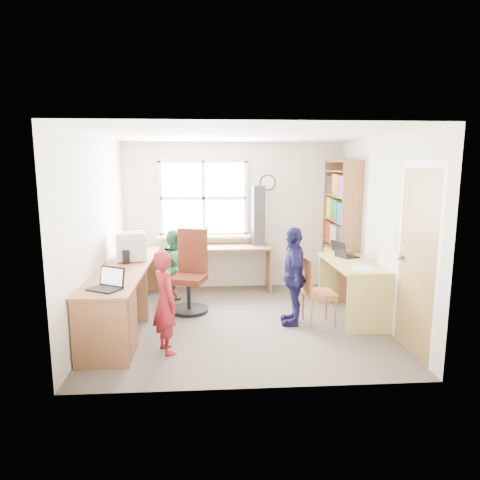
{
  "coord_description": "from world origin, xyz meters",
  "views": [
    {
      "loc": [
        -0.38,
        -5.33,
        2.03
      ],
      "look_at": [
        0.0,
        0.25,
        1.05
      ],
      "focal_mm": 32.0,
      "sensor_mm": 36.0,
      "label": 1
    }
  ],
  "objects_px": {
    "l_desk": "(135,297)",
    "crt_monitor": "(132,246)",
    "right_desk": "(352,277)",
    "swivel_chair": "(190,276)",
    "person_navy": "(293,276)",
    "laptop_left": "(108,284)",
    "wooden_chair": "(315,289)",
    "bookshelf": "(341,232)",
    "potted_plant": "(203,236)",
    "cd_tower": "(258,216)",
    "person_red": "(166,302)",
    "person_green": "(176,267)",
    "laptop_right": "(343,253)"
  },
  "relations": [
    {
      "from": "wooden_chair",
      "to": "potted_plant",
      "type": "relative_size",
      "value": 2.69
    },
    {
      "from": "wooden_chair",
      "to": "crt_monitor",
      "type": "distance_m",
      "value": 2.51
    },
    {
      "from": "potted_plant",
      "to": "person_navy",
      "type": "xyz_separation_m",
      "value": [
        1.17,
        -1.51,
        -0.28
      ]
    },
    {
      "from": "bookshelf",
      "to": "laptop_right",
      "type": "height_order",
      "value": "bookshelf"
    },
    {
      "from": "crt_monitor",
      "to": "person_red",
      "type": "height_order",
      "value": "same"
    },
    {
      "from": "l_desk",
      "to": "cd_tower",
      "type": "xyz_separation_m",
      "value": [
        1.68,
        1.76,
        0.77
      ]
    },
    {
      "from": "right_desk",
      "to": "swivel_chair",
      "type": "bearing_deg",
      "value": 168.8
    },
    {
      "from": "right_desk",
      "to": "cd_tower",
      "type": "relative_size",
      "value": 1.38
    },
    {
      "from": "person_red",
      "to": "swivel_chair",
      "type": "bearing_deg",
      "value": -33.13
    },
    {
      "from": "crt_monitor",
      "to": "person_navy",
      "type": "relative_size",
      "value": 0.35
    },
    {
      "from": "potted_plant",
      "to": "person_navy",
      "type": "relative_size",
      "value": 0.25
    },
    {
      "from": "swivel_chair",
      "to": "person_red",
      "type": "xyz_separation_m",
      "value": [
        -0.2,
        -1.36,
        0.08
      ]
    },
    {
      "from": "bookshelf",
      "to": "potted_plant",
      "type": "distance_m",
      "value": 2.17
    },
    {
      "from": "person_red",
      "to": "person_green",
      "type": "bearing_deg",
      "value": -23.89
    },
    {
      "from": "person_green",
      "to": "wooden_chair",
      "type": "bearing_deg",
      "value": -113.0
    },
    {
      "from": "l_desk",
      "to": "laptop_right",
      "type": "bearing_deg",
      "value": 14.56
    },
    {
      "from": "l_desk",
      "to": "swivel_chair",
      "type": "xyz_separation_m",
      "value": [
        0.63,
        0.8,
        0.04
      ]
    },
    {
      "from": "l_desk",
      "to": "potted_plant",
      "type": "xyz_separation_m",
      "value": [
        0.8,
        1.7,
        0.45
      ]
    },
    {
      "from": "swivel_chair",
      "to": "person_green",
      "type": "relative_size",
      "value": 1.04
    },
    {
      "from": "laptop_left",
      "to": "potted_plant",
      "type": "relative_size",
      "value": 1.28
    },
    {
      "from": "right_desk",
      "to": "laptop_left",
      "type": "distance_m",
      "value": 3.15
    },
    {
      "from": "laptop_left",
      "to": "person_green",
      "type": "xyz_separation_m",
      "value": [
        0.57,
        1.77,
        -0.25
      ]
    },
    {
      "from": "bookshelf",
      "to": "cd_tower",
      "type": "height_order",
      "value": "bookshelf"
    },
    {
      "from": "cd_tower",
      "to": "person_red",
      "type": "distance_m",
      "value": 2.72
    },
    {
      "from": "person_red",
      "to": "wooden_chair",
      "type": "bearing_deg",
      "value": -93.16
    },
    {
      "from": "laptop_left",
      "to": "potted_plant",
      "type": "height_order",
      "value": "potted_plant"
    },
    {
      "from": "right_desk",
      "to": "bookshelf",
      "type": "relative_size",
      "value": 0.63
    },
    {
      "from": "right_desk",
      "to": "wooden_chair",
      "type": "height_order",
      "value": "wooden_chair"
    },
    {
      "from": "swivel_chair",
      "to": "crt_monitor",
      "type": "height_order",
      "value": "swivel_chair"
    },
    {
      "from": "person_red",
      "to": "right_desk",
      "type": "bearing_deg",
      "value": -92.85
    },
    {
      "from": "bookshelf",
      "to": "laptop_right",
      "type": "xyz_separation_m",
      "value": [
        -0.19,
        -0.75,
        -0.19
      ]
    },
    {
      "from": "l_desk",
      "to": "person_green",
      "type": "relative_size",
      "value": 2.68
    },
    {
      "from": "right_desk",
      "to": "crt_monitor",
      "type": "bearing_deg",
      "value": 172.69
    },
    {
      "from": "bookshelf",
      "to": "laptop_left",
      "type": "bearing_deg",
      "value": -146.21
    },
    {
      "from": "l_desk",
      "to": "crt_monitor",
      "type": "xyz_separation_m",
      "value": [
        -0.15,
        0.74,
        0.49
      ]
    },
    {
      "from": "bookshelf",
      "to": "potted_plant",
      "type": "relative_size",
      "value": 6.55
    },
    {
      "from": "laptop_left",
      "to": "laptop_right",
      "type": "relative_size",
      "value": 1.02
    },
    {
      "from": "wooden_chair",
      "to": "cd_tower",
      "type": "xyz_separation_m",
      "value": [
        -0.56,
        1.6,
        0.76
      ]
    },
    {
      "from": "wooden_chair",
      "to": "potted_plant",
      "type": "bearing_deg",
      "value": 126.65
    },
    {
      "from": "crt_monitor",
      "to": "person_navy",
      "type": "bearing_deg",
      "value": -24.02
    },
    {
      "from": "l_desk",
      "to": "wooden_chair",
      "type": "height_order",
      "value": "wooden_chair"
    },
    {
      "from": "crt_monitor",
      "to": "person_green",
      "type": "xyz_separation_m",
      "value": [
        0.56,
        0.41,
        -0.39
      ]
    },
    {
      "from": "bookshelf",
      "to": "person_navy",
      "type": "height_order",
      "value": "bookshelf"
    },
    {
      "from": "bookshelf",
      "to": "person_navy",
      "type": "bearing_deg",
      "value": -127.71
    },
    {
      "from": "right_desk",
      "to": "swivel_chair",
      "type": "xyz_separation_m",
      "value": [
        -2.18,
        0.4,
        -0.06
      ]
    },
    {
      "from": "person_red",
      "to": "person_navy",
      "type": "bearing_deg",
      "value": -88.76
    },
    {
      "from": "swivel_chair",
      "to": "person_navy",
      "type": "height_order",
      "value": "person_navy"
    },
    {
      "from": "wooden_chair",
      "to": "bookshelf",
      "type": "bearing_deg",
      "value": 55.01
    },
    {
      "from": "laptop_left",
      "to": "person_navy",
      "type": "xyz_separation_m",
      "value": [
        2.13,
        0.81,
        -0.17
      ]
    },
    {
      "from": "person_green",
      "to": "person_navy",
      "type": "relative_size",
      "value": 0.87
    }
  ]
}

